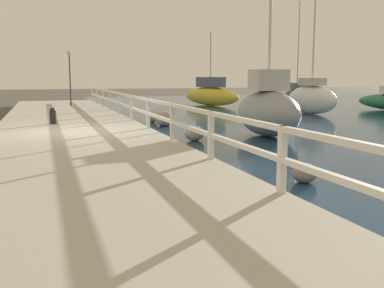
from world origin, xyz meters
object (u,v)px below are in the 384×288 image
Objects in this scene: dock_lamp at (69,63)px; sailboat_navy at (297,95)px; sailboat_gray at (268,110)px; sailboat_yellow at (210,94)px; sailboat_white at (312,98)px; mooring_bollard at (53,116)px.

dock_lamp is 0.42× the size of sailboat_navy.
sailboat_navy is at bearing 55.56° from sailboat_gray.
sailboat_white is at bearing -89.55° from sailboat_yellow.
dock_lamp is at bearing -154.61° from sailboat_navy.
dock_lamp is (1.14, 9.60, 2.00)m from mooring_bollard.
sailboat_yellow is (10.20, 12.21, 0.16)m from mooring_bollard.
mooring_bollard is at bearing -96.75° from dock_lamp.
sailboat_white is at bearing -24.88° from dock_lamp.
sailboat_white is (6.23, 7.11, -0.00)m from sailboat_gray.
dock_lamp is at bearing 112.78° from sailboat_gray.
dock_lamp is 0.53× the size of sailboat_yellow.
sailboat_navy is at bearing -14.20° from sailboat_yellow.
sailboat_gray is 18.60m from sailboat_navy.
sailboat_navy is (4.19, 8.30, -0.21)m from sailboat_white.
sailboat_gray is 9.45m from sailboat_white.
sailboat_gray is 0.94× the size of sailboat_navy.
sailboat_navy is (16.89, 12.54, 0.01)m from mooring_bollard.
sailboat_yellow is at bearing 50.14° from mooring_bollard.
sailboat_yellow is 0.79× the size of sailboat_navy.
sailboat_gray reaches higher than sailboat_yellow.
sailboat_gray is at bearing -66.84° from dock_lamp.
mooring_bollard is 21.03m from sailboat_navy.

